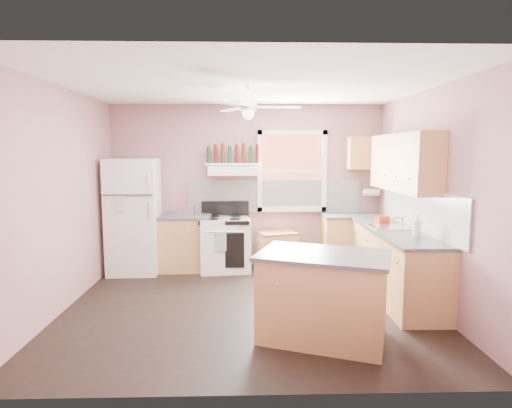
{
  "coord_description": "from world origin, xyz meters",
  "views": [
    {
      "loc": [
        -0.06,
        -5.18,
        1.92
      ],
      "look_at": [
        0.1,
        0.3,
        1.25
      ],
      "focal_mm": 30.0,
      "sensor_mm": 36.0,
      "label": 1
    }
  ],
  "objects_px": {
    "stove": "(225,244)",
    "island": "(323,298)",
    "cart": "(278,250)",
    "toaster": "(186,211)",
    "refrigerator": "(134,216)"
  },
  "relations": [
    {
      "from": "stove",
      "to": "island",
      "type": "xyz_separation_m",
      "value": [
        1.12,
        -2.6,
        0.0
      ]
    },
    {
      "from": "cart",
      "to": "island",
      "type": "height_order",
      "value": "island"
    },
    {
      "from": "toaster",
      "to": "island",
      "type": "bearing_deg",
      "value": -55.17
    },
    {
      "from": "refrigerator",
      "to": "stove",
      "type": "height_order",
      "value": "refrigerator"
    },
    {
      "from": "toaster",
      "to": "stove",
      "type": "distance_m",
      "value": 0.83
    },
    {
      "from": "refrigerator",
      "to": "stove",
      "type": "relative_size",
      "value": 2.11
    },
    {
      "from": "toaster",
      "to": "cart",
      "type": "height_order",
      "value": "toaster"
    },
    {
      "from": "island",
      "to": "cart",
      "type": "bearing_deg",
      "value": 115.84
    },
    {
      "from": "stove",
      "to": "island",
      "type": "height_order",
      "value": "same"
    },
    {
      "from": "refrigerator",
      "to": "island",
      "type": "bearing_deg",
      "value": -46.87
    },
    {
      "from": "refrigerator",
      "to": "island",
      "type": "relative_size",
      "value": 1.48
    },
    {
      "from": "cart",
      "to": "island",
      "type": "relative_size",
      "value": 0.49
    },
    {
      "from": "toaster",
      "to": "stove",
      "type": "relative_size",
      "value": 0.33
    },
    {
      "from": "cart",
      "to": "island",
      "type": "xyz_separation_m",
      "value": [
        0.25,
        -2.72,
        0.13
      ]
    },
    {
      "from": "stove",
      "to": "island",
      "type": "bearing_deg",
      "value": -72.54
    }
  ]
}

